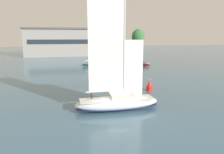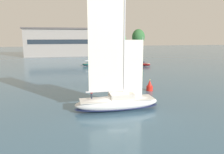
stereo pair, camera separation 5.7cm
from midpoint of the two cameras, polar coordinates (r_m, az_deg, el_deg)
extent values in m
plane|color=#42667F|center=(28.93, 1.42, -8.57)|extent=(400.00, 400.00, 0.00)
cube|color=gray|center=(113.30, -11.77, 8.76)|extent=(39.18, 14.47, 12.98)
cube|color=#1E2833|center=(105.98, -11.67, 9.01)|extent=(35.27, 0.10, 2.08)
cube|color=#514C4C|center=(113.33, -11.90, 12.22)|extent=(40.38, 15.67, 0.70)
cylinder|color=brown|center=(113.95, 6.86, 7.45)|extent=(0.57, 0.57, 7.18)
ellipsoid|color=#336B38|center=(113.80, 6.92, 10.35)|extent=(6.46, 6.46, 7.90)
cylinder|color=#4C3828|center=(108.34, 2.17, 7.15)|extent=(0.51, 0.51, 6.36)
ellipsoid|color=#477F47|center=(108.16, 2.19, 9.84)|extent=(5.72, 5.72, 6.99)
ellipsoid|color=silver|center=(28.64, 1.43, -6.81)|extent=(11.01, 3.17, 1.87)
ellipsoid|color=#19234C|center=(28.79, 1.42, -7.78)|extent=(11.12, 3.21, 0.22)
cube|color=silver|center=(28.48, 1.43, -5.76)|extent=(9.69, 2.67, 0.06)
cube|color=beige|center=(28.50, 2.51, -4.89)|extent=(3.10, 2.18, 0.77)
cylinder|color=silver|center=(27.59, 3.29, 8.25)|extent=(0.22, 0.22, 13.73)
cylinder|color=silver|center=(27.85, -1.75, -3.73)|extent=(4.95, 0.23, 0.19)
cube|color=silver|center=(27.07, -1.40, 7.93)|extent=(4.55, 0.07, 11.26)
cube|color=silver|center=(28.27, 5.78, 1.97)|extent=(2.42, 0.05, 7.55)
cylinder|color=#232838|center=(28.12, -5.30, -5.05)|extent=(0.20, 0.20, 0.85)
cylinder|color=red|center=(27.93, -5.33, -3.57)|extent=(0.34, 0.34, 0.65)
sphere|color=tan|center=(27.83, -5.35, -2.68)|extent=(0.24, 0.24, 0.24)
ellipsoid|color=#194C47|center=(72.33, -5.06, 3.39)|extent=(6.98, 2.41, 1.17)
ellipsoid|color=#19234C|center=(72.37, -5.06, 3.14)|extent=(7.05, 2.44, 0.14)
cube|color=#BCB7A8|center=(72.29, -5.06, 3.67)|extent=(6.14, 2.05, 0.06)
cube|color=beige|center=(72.33, -4.80, 3.89)|extent=(2.01, 1.48, 0.48)
cylinder|color=silver|center=(72.02, -4.69, 7.10)|extent=(0.14, 0.14, 8.57)
cylinder|color=silver|center=(72.00, -5.85, 4.20)|extent=(3.09, 0.34, 0.12)
cylinder|color=white|center=(72.00, -5.85, 4.27)|extent=(2.78, 0.39, 0.19)
ellipsoid|color=maroon|center=(72.66, 7.51, 3.37)|extent=(6.11, 6.15, 1.15)
ellipsoid|color=#19234C|center=(72.70, 7.51, 3.12)|extent=(6.17, 6.21, 0.14)
cube|color=beige|center=(72.62, 7.52, 3.64)|extent=(5.32, 5.36, 0.06)
cube|color=#333D4C|center=(72.45, 7.77, 3.83)|extent=(2.28, 2.28, 0.47)
cylinder|color=silver|center=(72.02, 7.99, 6.98)|extent=(0.14, 0.14, 8.46)
cylinder|color=silver|center=(72.96, 6.83, 4.25)|extent=(2.22, 2.25, 0.12)
cylinder|color=white|center=(72.95, 6.83, 4.31)|extent=(2.06, 2.08, 0.18)
cylinder|color=red|center=(39.40, 9.82, -2.91)|extent=(1.13, 1.13, 0.85)
cone|color=red|center=(39.20, 9.86, -1.57)|extent=(0.85, 0.85, 1.03)
sphere|color=#F2F266|center=(39.08, 9.89, -0.72)|extent=(0.16, 0.16, 0.16)
camera|label=1|loc=(0.03, -89.95, 0.01)|focal=35.00mm
camera|label=2|loc=(0.03, 90.05, -0.01)|focal=35.00mm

